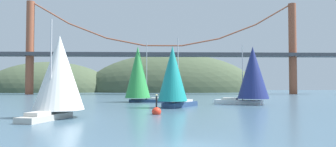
# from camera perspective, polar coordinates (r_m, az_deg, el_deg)

# --- Properties ---
(ground_plane) EXTENTS (360.00, 360.00, 0.00)m
(ground_plane) POSITION_cam_1_polar(r_m,az_deg,el_deg) (18.02, 4.25, -13.33)
(ground_plane) COLOR #426075
(headland_center) EXTENTS (85.29, 44.00, 37.87)m
(headland_center) POSITION_cam_1_polar(r_m,az_deg,el_deg) (152.77, 0.71, -3.40)
(headland_center) COLOR #425138
(headland_center) RESTS_ON ground_plane
(headland_left) EXTENTS (62.53, 44.00, 29.32)m
(headland_left) POSITION_cam_1_polar(r_m,az_deg,el_deg) (161.60, -21.10, -3.19)
(headland_left) COLOR #425138
(headland_left) RESTS_ON ground_plane
(suspension_bridge) EXTENTS (132.67, 6.00, 34.10)m
(suspension_bridge) POSITION_cam_1_polar(r_m,az_deg,el_deg) (113.23, -0.91, 4.02)
(suspension_bridge) COLOR brown
(suspension_bridge) RESTS_ON ground_plane
(sailboat_teal_sail) EXTENTS (7.52, 9.03, 10.80)m
(sailboat_teal_sail) POSITION_cam_1_polar(r_m,az_deg,el_deg) (46.75, 0.97, -0.44)
(sailboat_teal_sail) COLOR navy
(sailboat_teal_sail) RESTS_ON ground_plane
(sailboat_white_mainsail) EXTENTS (6.44, 8.98, 10.23)m
(sailboat_white_mainsail) POSITION_cam_1_polar(r_m,az_deg,el_deg) (34.63, -19.57, -0.08)
(sailboat_white_mainsail) COLOR #B7B2A8
(sailboat_white_mainsail) RESTS_ON ground_plane
(sailboat_navy_sail) EXTENTS (10.13, 8.32, 10.63)m
(sailboat_navy_sail) POSITION_cam_1_polar(r_m,az_deg,el_deg) (55.87, 15.30, -0.11)
(sailboat_navy_sail) COLOR white
(sailboat_navy_sail) RESTS_ON ground_plane
(sailboat_green_sail) EXTENTS (9.90, 5.92, 12.17)m
(sailboat_green_sail) POSITION_cam_1_polar(r_m,az_deg,el_deg) (62.39, -5.51, 0.04)
(sailboat_green_sail) COLOR navy
(sailboat_green_sail) RESTS_ON ground_plane
(channel_buoy) EXTENTS (1.10, 1.10, 2.64)m
(channel_buoy) POSITION_cam_1_polar(r_m,az_deg,el_deg) (36.62, -2.15, -7.01)
(channel_buoy) COLOR red
(channel_buoy) RESTS_ON ground_plane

